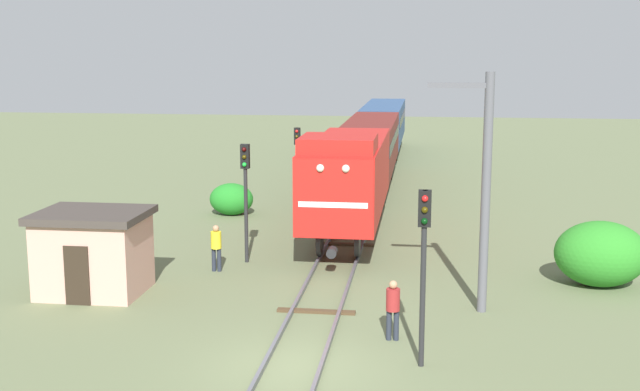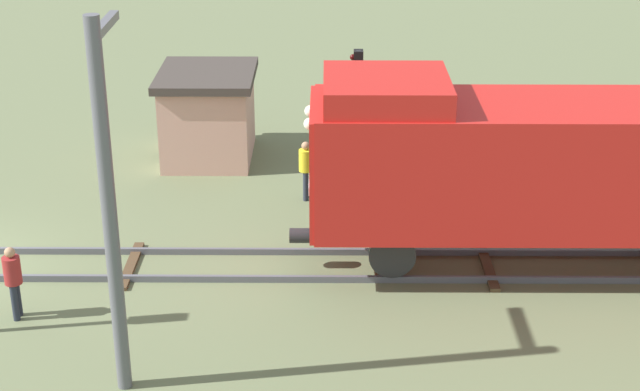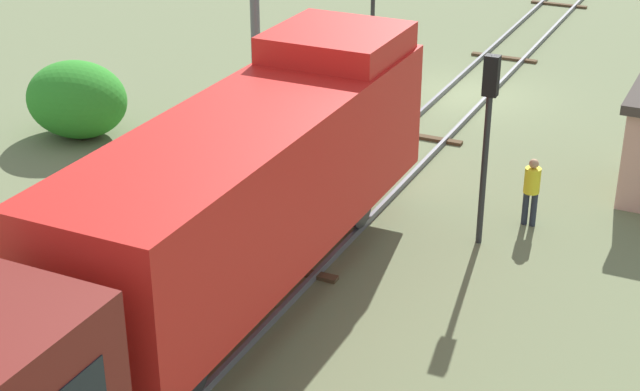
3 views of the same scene
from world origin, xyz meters
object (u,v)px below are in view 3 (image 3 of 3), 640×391
object	(u,v)px
locomotive	(259,173)
worker_by_signal	(532,187)
worker_near_track	(374,75)
traffic_signal_mid	(488,116)

from	to	relation	value
locomotive	worker_by_signal	xyz separation A→B (m)	(-4.20, -5.56, -1.78)
worker_near_track	worker_by_signal	xyz separation A→B (m)	(-6.60, 6.15, 0.00)
locomotive	worker_by_signal	bearing A→B (deg)	-127.05
worker_by_signal	locomotive	bearing A→B (deg)	-73.18
traffic_signal_mid	worker_by_signal	world-z (taller)	traffic_signal_mid
locomotive	traffic_signal_mid	xyz separation A→B (m)	(-3.40, -4.19, 0.32)
worker_near_track	worker_by_signal	distance (m)	9.02
worker_near_track	worker_by_signal	size ratio (longest dim) A/B	1.00
locomotive	worker_near_track	xyz separation A→B (m)	(2.40, -11.72, -1.78)
locomotive	traffic_signal_mid	distance (m)	5.41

